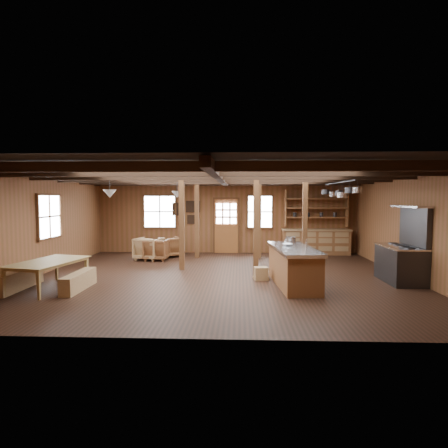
% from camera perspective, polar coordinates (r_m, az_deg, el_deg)
% --- Properties ---
extents(room, '(10.04, 9.04, 2.84)m').
position_cam_1_polar(room, '(10.05, -0.56, -0.20)').
color(room, black).
rests_on(room, ground).
extents(ceiling_joists, '(9.80, 8.82, 0.18)m').
position_cam_1_polar(ceiling_joists, '(10.21, -0.51, 7.05)').
color(ceiling_joists, black).
rests_on(ceiling_joists, ceiling).
extents(timber_posts, '(3.95, 2.35, 2.80)m').
position_cam_1_polar(timber_posts, '(12.11, 2.41, 0.51)').
color(timber_posts, '#432913').
rests_on(timber_posts, floor).
extents(back_door, '(1.02, 0.08, 2.15)m').
position_cam_1_polar(back_door, '(14.52, 0.35, -0.96)').
color(back_door, brown).
rests_on(back_door, floor).
extents(window_back_left, '(1.32, 0.06, 1.32)m').
position_cam_1_polar(window_back_left, '(14.81, -9.76, 1.87)').
color(window_back_left, white).
rests_on(window_back_left, wall_back).
extents(window_back_right, '(1.02, 0.06, 1.32)m').
position_cam_1_polar(window_back_right, '(14.50, 5.50, 1.86)').
color(window_back_right, white).
rests_on(window_back_right, wall_back).
extents(window_left, '(0.14, 1.24, 1.32)m').
position_cam_1_polar(window_left, '(11.86, -25.11, 1.03)').
color(window_left, white).
rests_on(window_left, wall_back).
extents(notice_boards, '(1.08, 0.03, 0.90)m').
position_cam_1_polar(notice_boards, '(14.61, -5.53, 2.03)').
color(notice_boards, silver).
rests_on(notice_boards, wall_back).
extents(back_counter, '(2.55, 0.60, 2.45)m').
position_cam_1_polar(back_counter, '(14.58, 13.80, -2.16)').
color(back_counter, brown).
rests_on(back_counter, floor).
extents(pendant_lamps, '(1.86, 2.36, 0.66)m').
position_cam_1_polar(pendant_lamps, '(11.35, -11.75, 4.50)').
color(pendant_lamps, '#2D2D2F').
rests_on(pendant_lamps, ceiling).
extents(pot_rack, '(0.36, 3.00, 0.43)m').
position_cam_1_polar(pot_rack, '(10.67, 17.21, 4.76)').
color(pot_rack, '#2D2D2F').
rests_on(pot_rack, ceiling).
extents(kitchen_island, '(1.09, 2.57, 1.20)m').
position_cam_1_polar(kitchen_island, '(9.32, 10.54, -6.31)').
color(kitchen_island, brown).
rests_on(kitchen_island, floor).
extents(step_stool, '(0.42, 0.33, 0.34)m').
position_cam_1_polar(step_stool, '(9.85, 5.67, -7.53)').
color(step_stool, brown).
rests_on(step_stool, floor).
extents(commercial_range, '(0.81, 1.57, 1.94)m').
position_cam_1_polar(commercial_range, '(10.52, 25.57, -4.62)').
color(commercial_range, '#2D2D2F').
rests_on(commercial_range, floor).
extents(dining_table, '(1.39, 2.06, 0.67)m').
position_cam_1_polar(dining_table, '(9.69, -24.99, -7.10)').
color(dining_table, olive).
rests_on(dining_table, floor).
extents(bench_wall, '(0.31, 1.64, 0.45)m').
position_cam_1_polar(bench_wall, '(10.07, -28.79, -7.43)').
color(bench_wall, brown).
rests_on(bench_wall, floor).
extents(bench_aisle, '(0.27, 1.47, 0.40)m').
position_cam_1_polar(bench_aisle, '(9.42, -21.26, -8.12)').
color(bench_aisle, brown).
rests_on(bench_aisle, floor).
extents(armchair_a, '(1.07, 1.08, 0.71)m').
position_cam_1_polar(armchair_a, '(13.77, -8.11, -3.47)').
color(armchair_a, brown).
rests_on(armchair_a, floor).
extents(armchair_b, '(0.80, 0.83, 0.73)m').
position_cam_1_polar(armchair_b, '(13.05, -10.25, -3.86)').
color(armchair_b, brown).
rests_on(armchair_b, floor).
extents(armchair_c, '(1.01, 1.03, 0.78)m').
position_cam_1_polar(armchair_c, '(13.19, -11.37, -3.69)').
color(armchair_c, olive).
rests_on(armchair_c, floor).
extents(counter_pot, '(0.29, 0.29, 0.17)m').
position_cam_1_polar(counter_pot, '(9.98, 10.07, -2.44)').
color(counter_pot, silver).
rests_on(counter_pot, kitchen_island).
extents(bowl, '(0.32, 0.32, 0.06)m').
position_cam_1_polar(bowl, '(9.47, 9.64, -3.12)').
color(bowl, silver).
rests_on(bowl, kitchen_island).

